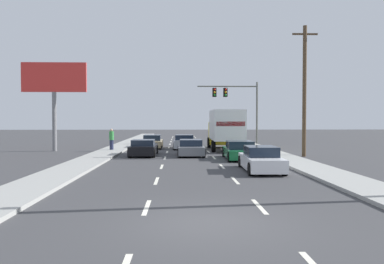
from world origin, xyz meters
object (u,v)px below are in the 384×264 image
box_truck (225,127)px  roadside_billboard (54,86)px  car_black (144,148)px  car_green (240,151)px  car_white (261,160)px  traffic_signal_mast (232,98)px  car_tan (152,142)px  pedestrian_near_corner (112,139)px  car_gray (191,148)px  utility_pole_mid (304,89)px  car_silver (184,142)px

box_truck → roadside_billboard: roadside_billboard is taller
car_black → car_green: (6.67, -2.80, 0.01)m
car_white → traffic_signal_mast: (1.53, 21.35, 4.40)m
car_tan → car_black: 7.58m
car_tan → pedestrian_near_corner: 4.87m
box_truck → car_tan: bearing=158.0°
car_gray → car_white: bearing=-69.0°
utility_pole_mid → car_green: bearing=-161.9°
car_green → utility_pole_mid: 6.67m
car_green → car_silver: bearing=110.7°
car_gray → car_black: bearing=177.8°
car_gray → utility_pole_mid: utility_pole_mid is taller
car_tan → car_black: (-0.13, -7.58, -0.03)m
car_gray → traffic_signal_mast: 14.29m
car_black → traffic_signal_mast: traffic_signal_mast is taller
car_silver → box_truck: (3.54, -1.67, 1.38)m
car_green → traffic_signal_mast: size_ratio=0.70×
car_white → pedestrian_near_corner: size_ratio=2.57×
box_truck → roadside_billboard: (-14.50, -0.68, 3.51)m
box_truck → car_white: 13.83m
roadside_billboard → car_tan: bearing=22.5°
car_black → traffic_signal_mast: (8.33, 12.55, 4.43)m
roadside_billboard → car_silver: bearing=12.1°
car_green → roadside_billboard: (-14.53, 7.07, 4.93)m
car_tan → box_truck: box_truck is taller
car_gray → car_green: (3.19, -2.67, 0.01)m
car_silver → utility_pole_mid: bearing=-42.8°
utility_pole_mid → traffic_signal_mast: bearing=103.2°
utility_pole_mid → pedestrian_near_corner: 15.92m
car_green → car_white: (0.14, -6.01, 0.02)m
car_silver → car_tan: bearing=162.2°
car_gray → car_green: 4.16m
traffic_signal_mast → pedestrian_near_corner: (-11.37, -8.64, -3.96)m
car_white → pedestrian_near_corner: bearing=127.8°
utility_pole_mid → car_gray: bearing=172.5°
car_gray → roadside_billboard: roadside_billboard is taller
traffic_signal_mast → car_tan: bearing=-148.8°
car_tan → roadside_billboard: bearing=-157.5°
car_gray → car_white: size_ratio=0.92×
traffic_signal_mast → pedestrian_near_corner: bearing=-142.8°
car_gray → car_green: car_green is taller
car_green → roadside_billboard: roadside_billboard is taller
utility_pole_mid → pedestrian_near_corner: size_ratio=5.32×
car_green → roadside_billboard: bearing=154.0°
car_gray → car_white: 9.29m
roadside_billboard → box_truck: bearing=2.7°
car_green → pedestrian_near_corner: 11.81m
traffic_signal_mast → pedestrian_near_corner: 14.82m
car_green → roadside_billboard: 16.90m
car_tan → car_green: bearing=-57.8°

